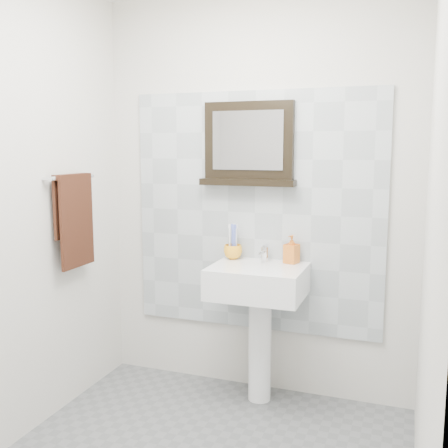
# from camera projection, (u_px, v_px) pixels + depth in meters

# --- Properties ---
(back_wall) EXTENTS (2.00, 0.01, 2.50)m
(back_wall) POSITION_uv_depth(u_px,v_px,m) (256.00, 197.00, 3.29)
(back_wall) COLOR beige
(back_wall) RESTS_ON ground
(left_wall) EXTENTS (0.01, 2.20, 2.50)m
(left_wall) POSITION_uv_depth(u_px,v_px,m) (0.00, 209.00, 2.60)
(left_wall) COLOR beige
(left_wall) RESTS_ON ground
(right_wall) EXTENTS (0.01, 2.20, 2.50)m
(right_wall) POSITION_uv_depth(u_px,v_px,m) (432.00, 231.00, 1.93)
(right_wall) COLOR beige
(right_wall) RESTS_ON ground
(splashback) EXTENTS (1.60, 0.02, 1.50)m
(splashback) POSITION_uv_depth(u_px,v_px,m) (255.00, 213.00, 3.29)
(splashback) COLOR #A7B0B5
(splashback) RESTS_ON back_wall
(pedestal_sink) EXTENTS (0.55, 0.44, 0.96)m
(pedestal_sink) POSITION_uv_depth(u_px,v_px,m) (258.00, 296.00, 3.13)
(pedestal_sink) COLOR white
(pedestal_sink) RESTS_ON ground
(toothbrush_cup) EXTENTS (0.13, 0.13, 0.09)m
(toothbrush_cup) POSITION_uv_depth(u_px,v_px,m) (233.00, 252.00, 3.29)
(toothbrush_cup) COLOR #FFA81E
(toothbrush_cup) RESTS_ON pedestal_sink
(toothbrushes) EXTENTS (0.05, 0.04, 0.21)m
(toothbrushes) POSITION_uv_depth(u_px,v_px,m) (233.00, 240.00, 3.28)
(toothbrushes) COLOR white
(toothbrushes) RESTS_ON toothbrush_cup
(soap_dispenser) EXTENTS (0.10, 0.10, 0.17)m
(soap_dispenser) POSITION_uv_depth(u_px,v_px,m) (292.00, 249.00, 3.16)
(soap_dispenser) COLOR #CE4618
(soap_dispenser) RESTS_ON pedestal_sink
(framed_mirror) EXTENTS (0.60, 0.11, 0.51)m
(framed_mirror) POSITION_uv_depth(u_px,v_px,m) (249.00, 146.00, 3.22)
(framed_mirror) COLOR black
(framed_mirror) RESTS_ON back_wall
(towel_bar) EXTENTS (0.07, 0.40, 0.03)m
(towel_bar) POSITION_uv_depth(u_px,v_px,m) (72.00, 177.00, 3.05)
(towel_bar) COLOR silver
(towel_bar) RESTS_ON left_wall
(hand_towel) EXTENTS (0.06, 0.30, 0.55)m
(hand_towel) POSITION_uv_depth(u_px,v_px,m) (74.00, 213.00, 3.08)
(hand_towel) COLOR black
(hand_towel) RESTS_ON towel_bar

